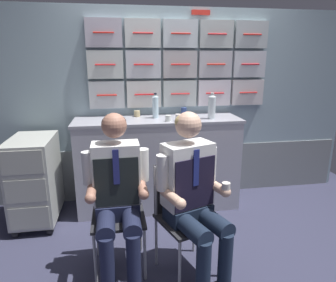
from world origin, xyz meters
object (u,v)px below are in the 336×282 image
folding_chair_left (118,202)px  water_bottle_clear (212,107)px  crew_member_center (194,192)px  folding_chair_center (181,205)px  crew_member_left (117,191)px  service_trolley (35,178)px  espresso_cup_small (178,117)px

folding_chair_left → water_bottle_clear: water_bottle_clear is taller
folding_chair_left → crew_member_center: crew_member_center is taller
folding_chair_center → folding_chair_left: bearing=164.5°
folding_chair_center → crew_member_left: bearing=-176.8°
water_bottle_clear → folding_chair_left: bearing=-140.7°
crew_member_left → folding_chair_center: size_ratio=1.47×
service_trolley → water_bottle_clear: 1.93m
folding_chair_left → folding_chair_center: size_ratio=1.00×
folding_chair_left → crew_member_left: bearing=-89.0°
service_trolley → water_bottle_clear: size_ratio=3.22×
folding_chair_center → espresso_cup_small: 1.04m
crew_member_left → espresso_cup_small: (0.62, 0.92, 0.35)m
service_trolley → water_bottle_clear: (1.81, 0.07, 0.66)m
service_trolley → water_bottle_clear: water_bottle_clear is taller
crew_member_left → crew_member_center: bearing=-13.0°
folding_chair_left → crew_member_left: 0.23m
water_bottle_clear → folding_chair_center: bearing=-118.3°
crew_member_center → water_bottle_clear: water_bottle_clear is taller
service_trolley → crew_member_left: 1.24m
crew_member_left → espresso_cup_small: 1.17m
service_trolley → folding_chair_center: 1.57m
water_bottle_clear → espresso_cup_small: 0.39m
folding_chair_left → water_bottle_clear: bearing=39.3°
service_trolley → folding_chair_left: size_ratio=1.04×
service_trolley → folding_chair_center: size_ratio=1.04×
folding_chair_left → crew_member_center: (0.54, -0.29, 0.17)m
crew_member_center → water_bottle_clear: bearing=67.5°
folding_chair_left → folding_chair_center: same height
service_trolley → crew_member_left: size_ratio=0.70×
service_trolley → folding_chair_left: (0.81, -0.75, 0.05)m
folding_chair_center → espresso_cup_small: (0.14, 0.89, 0.51)m
service_trolley → espresso_cup_small: (1.44, 0.01, 0.57)m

